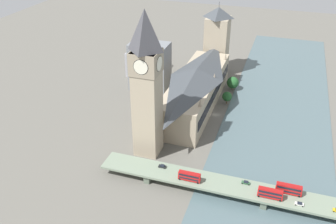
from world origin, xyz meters
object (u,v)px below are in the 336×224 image
(clock_tower, at_px, (147,83))
(double_decker_bus_rear, at_px, (189,176))
(road_bridge, at_px, (265,194))
(double_decker_bus_lead, at_px, (289,189))
(double_decker_bus_mid, at_px, (270,193))
(car_southbound_lead, at_px, (162,166))
(parliament_hall, at_px, (196,88))
(victoria_tower, at_px, (217,41))
(car_southbound_mid, at_px, (299,204))
(car_northbound_mid, at_px, (246,182))

(clock_tower, bearing_deg, double_decker_bus_rear, 141.60)
(road_bridge, relative_size, double_decker_bus_rear, 14.96)
(double_decker_bus_lead, bearing_deg, double_decker_bus_mid, 35.64)
(road_bridge, relative_size, double_decker_bus_lead, 13.92)
(double_decker_bus_mid, relative_size, car_southbound_lead, 2.93)
(car_southbound_lead, bearing_deg, clock_tower, -51.66)
(parliament_hall, bearing_deg, victoria_tower, -89.95)
(victoria_tower, relative_size, road_bridge, 0.35)
(car_southbound_lead, distance_m, car_southbound_mid, 68.22)
(victoria_tower, relative_size, car_southbound_mid, 14.72)
(double_decker_bus_mid, relative_size, car_southbound_mid, 2.91)
(car_southbound_lead, height_order, car_southbound_mid, car_southbound_lead)
(victoria_tower, bearing_deg, double_decker_bus_rear, 97.33)
(parliament_hall, distance_m, victoria_tower, 64.91)
(double_decker_bus_rear, bearing_deg, road_bridge, -175.34)
(double_decker_bus_lead, height_order, car_northbound_mid, double_decker_bus_lead)
(car_northbound_mid, bearing_deg, victoria_tower, -72.17)
(victoria_tower, bearing_deg, car_southbound_lead, 91.27)
(car_southbound_lead, bearing_deg, double_decker_bus_lead, -179.91)
(double_decker_bus_mid, bearing_deg, car_northbound_mid, -28.34)
(clock_tower, distance_m, car_southbound_mid, 94.16)
(double_decker_bus_mid, bearing_deg, car_southbound_lead, -5.87)
(double_decker_bus_lead, distance_m, car_southbound_lead, 62.75)
(clock_tower, relative_size, victoria_tower, 1.41)
(double_decker_bus_rear, height_order, car_southbound_lead, double_decker_bus_rear)
(parliament_hall, xyz_separation_m, clock_tower, (11.82, 61.23, 29.27))
(clock_tower, relative_size, double_decker_bus_rear, 7.36)
(clock_tower, xyz_separation_m, car_northbound_mid, (-57.72, 18.09, -36.88))
(double_decker_bus_lead, bearing_deg, road_bridge, 15.31)
(double_decker_bus_rear, bearing_deg, double_decker_bus_lead, -172.97)
(clock_tower, height_order, double_decker_bus_mid, clock_tower)
(double_decker_bus_mid, height_order, car_southbound_lead, double_decker_bus_mid)
(parliament_hall, bearing_deg, clock_tower, 79.07)
(car_southbound_mid, bearing_deg, car_northbound_mid, -15.82)
(parliament_hall, xyz_separation_m, road_bridge, (-55.70, 82.81, -9.32))
(double_decker_bus_rear, distance_m, car_southbound_lead, 17.11)
(road_bridge, distance_m, car_northbound_mid, 10.54)
(parliament_hall, relative_size, car_southbound_lead, 25.85)
(victoria_tower, bearing_deg, parliament_hall, 90.05)
(double_decker_bus_mid, bearing_deg, car_southbound_mid, 177.05)
(clock_tower, xyz_separation_m, car_southbound_mid, (-82.88, 25.21, -36.88))
(clock_tower, distance_m, car_southbound_lead, 44.04)
(victoria_tower, xyz_separation_m, double_decker_bus_lead, (-65.90, 143.63, -18.45))
(road_bridge, relative_size, double_decker_bus_mid, 14.52)
(victoria_tower, relative_size, double_decker_bus_rear, 5.22)
(parliament_hall, bearing_deg, double_decker_bus_rear, 102.59)
(car_northbound_mid, bearing_deg, double_decker_bus_rear, 13.60)
(road_bridge, height_order, double_decker_bus_rear, double_decker_bus_rear)
(road_bridge, height_order, car_northbound_mid, car_northbound_mid)
(parliament_hall, height_order, double_decker_bus_rear, parliament_hall)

